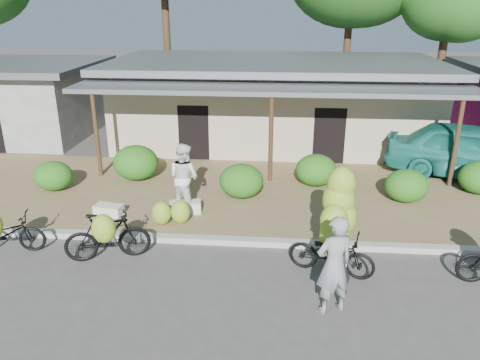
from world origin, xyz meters
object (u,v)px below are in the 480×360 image
object	(u,v)px
bystander	(184,177)
teal_van	(471,151)
sack_far	(109,210)
tree_near_right	(445,1)
bike_far_left	(3,233)
bike_center	(335,230)
bike_left	(107,235)
sack_near	(185,207)
vendor	(334,265)

from	to	relation	value
bystander	teal_van	xyz separation A→B (m)	(8.72, 3.31, -0.06)
teal_van	sack_far	bearing A→B (deg)	129.12
tree_near_right	bike_far_left	xyz separation A→B (m)	(-13.32, -13.54, -4.99)
bike_center	tree_near_right	bearing A→B (deg)	-6.24
bike_left	sack_near	distance (m)	2.79
bike_center	bystander	xyz separation A→B (m)	(-3.81, 2.54, 0.16)
sack_near	vendor	world-z (taller)	vendor
sack_near	teal_van	world-z (taller)	teal_van
sack_far	vendor	size ratio (longest dim) A/B	0.38
bike_center	teal_van	bearing A→B (deg)	-22.97
bike_far_left	sack_near	size ratio (longest dim) A/B	2.24
bike_far_left	sack_near	bearing A→B (deg)	-68.76
vendor	teal_van	distance (m)	9.02
bystander	bike_left	bearing A→B (deg)	97.34
sack_near	vendor	xyz separation A→B (m)	(3.57, -3.89, 0.72)
bike_far_left	vendor	distance (m)	7.50
sack_near	bystander	bearing A→B (deg)	101.11
sack_near	teal_van	distance (m)	9.40
bike_left	vendor	size ratio (longest dim) A/B	1.00
sack_far	bike_left	bearing A→B (deg)	-70.47
bike_left	bike_center	bearing A→B (deg)	-105.98
bike_far_left	teal_van	xyz separation A→B (m)	(12.44, 5.92, 0.45)
bike_center	teal_van	world-z (taller)	bike_center
tree_near_right	sack_far	xyz separation A→B (m)	(-11.57, -11.50, -5.28)
sack_far	teal_van	world-z (taller)	teal_van
bike_far_left	bike_left	size ratio (longest dim) A/B	0.96
tree_near_right	bike_far_left	bearing A→B (deg)	-134.54
bike_left	vendor	xyz separation A→B (m)	(4.84, -1.43, 0.36)
bike_center	sack_far	size ratio (longest dim) A/B	3.02
teal_van	bystander	bearing A→B (deg)	129.93
sack_near	teal_van	bearing A→B (deg)	22.23
tree_near_right	bike_left	distance (m)	18.07
bike_far_left	sack_near	distance (m)	4.46
tree_near_right	teal_van	distance (m)	8.91
bike_left	sack_far	xyz separation A→B (m)	(-0.75, 2.11, -0.37)
tree_near_right	sack_near	bearing A→B (deg)	-130.58
sack_far	bike_far_left	bearing A→B (deg)	-130.65
tree_near_right	sack_near	distance (m)	15.61
teal_van	bike_far_left	bearing A→B (deg)	134.60
bike_center	sack_near	world-z (taller)	bike_center
bystander	teal_van	distance (m)	9.33
bike_left	vendor	distance (m)	5.06
tree_near_right	sack_near	xyz separation A→B (m)	(-9.55, -11.16, -5.27)
bystander	teal_van	size ratio (longest dim) A/B	0.36
tree_near_right	vendor	distance (m)	16.82
bystander	vendor	bearing A→B (deg)	163.06
vendor	teal_van	size ratio (longest dim) A/B	0.38
tree_near_right	bike_center	size ratio (longest dim) A/B	3.15
bike_center	vendor	size ratio (longest dim) A/B	1.14
tree_near_right	bike_center	bearing A→B (deg)	-113.29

